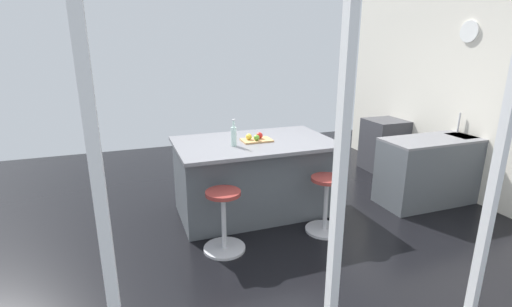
# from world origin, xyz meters

# --- Properties ---
(ground_plane) EXTENTS (7.67, 7.67, 0.00)m
(ground_plane) POSITION_xyz_m (0.00, 0.00, 0.00)
(ground_plane) COLOR black
(window_panel_rear) EXTENTS (5.90, 0.12, 2.89)m
(window_panel_rear) POSITION_xyz_m (-0.00, 2.43, 1.60)
(window_panel_rear) COLOR silver
(window_panel_rear) RESTS_ON ground_plane
(interior_partition_left) EXTENTS (0.15, 4.85, 2.89)m
(interior_partition_left) POSITION_xyz_m (-2.95, 0.00, 1.45)
(interior_partition_left) COLOR silver
(interior_partition_left) RESTS_ON ground_plane
(sink_cabinet) EXTENTS (1.98, 0.60, 1.17)m
(sink_cabinet) POSITION_xyz_m (-2.60, 0.26, 0.45)
(sink_cabinet) COLOR #4C5156
(sink_cabinet) RESTS_ON ground_plane
(oven_range) EXTENTS (0.60, 0.61, 0.86)m
(oven_range) POSITION_xyz_m (-2.60, -1.08, 0.43)
(oven_range) COLOR #38383D
(oven_range) RESTS_ON ground_plane
(kitchen_island) EXTENTS (1.90, 1.19, 0.95)m
(kitchen_island) POSITION_xyz_m (0.04, -0.25, 0.48)
(kitchen_island) COLOR #4C5156
(kitchen_island) RESTS_ON ground_plane
(stool_by_window) EXTENTS (0.44, 0.44, 0.66)m
(stool_by_window) POSITION_xyz_m (-0.55, 0.52, 0.31)
(stool_by_window) COLOR #B7B7BC
(stool_by_window) RESTS_ON ground_plane
(stool_middle) EXTENTS (0.44, 0.44, 0.66)m
(stool_middle) POSITION_xyz_m (0.64, 0.52, 0.31)
(stool_middle) COLOR #B7B7BC
(stool_middle) RESTS_ON ground_plane
(cutting_board) EXTENTS (0.36, 0.24, 0.02)m
(cutting_board) POSITION_xyz_m (0.02, -0.20, 0.96)
(cutting_board) COLOR tan
(cutting_board) RESTS_ON kitchen_island
(apple_green) EXTENTS (0.07, 0.07, 0.07)m
(apple_green) POSITION_xyz_m (0.04, -0.15, 1.01)
(apple_green) COLOR #609E2D
(apple_green) RESTS_ON cutting_board
(apple_red) EXTENTS (0.08, 0.08, 0.08)m
(apple_red) POSITION_xyz_m (-0.03, -0.22, 1.01)
(apple_red) COLOR red
(apple_red) RESTS_ON cutting_board
(apple_yellow) EXTENTS (0.07, 0.07, 0.07)m
(apple_yellow) POSITION_xyz_m (0.11, -0.22, 1.01)
(apple_yellow) COLOR gold
(apple_yellow) RESTS_ON cutting_board
(water_bottle) EXTENTS (0.06, 0.06, 0.31)m
(water_bottle) POSITION_xyz_m (0.34, -0.07, 1.07)
(water_bottle) COLOR silver
(water_bottle) RESTS_ON kitchen_island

